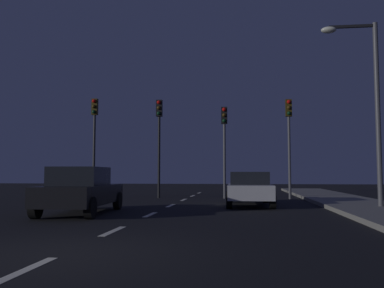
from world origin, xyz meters
TOP-DOWN VIEW (x-y plane):
  - ground_plane at (0.00, 7.00)m, footprint 80.00×80.00m
  - lane_stripe_nearest at (0.00, -1.20)m, footprint 0.16×1.60m
  - lane_stripe_second at (0.00, 2.60)m, footprint 0.16×1.60m
  - lane_stripe_third at (0.00, 6.40)m, footprint 0.16×1.60m
  - lane_stripe_fourth at (0.00, 10.20)m, footprint 0.16×1.60m
  - lane_stripe_fifth at (0.00, 14.00)m, footprint 0.16×1.60m
  - lane_stripe_sixth at (0.00, 17.80)m, footprint 0.16×1.60m
  - lane_stripe_seventh at (0.00, 21.60)m, footprint 0.16×1.60m
  - traffic_signal_far_left at (-5.18, 15.26)m, footprint 0.32×0.38m
  - traffic_signal_center_left at (-1.53, 15.26)m, footprint 0.32×0.38m
  - traffic_signal_center_right at (2.00, 15.25)m, footprint 0.32×0.38m
  - traffic_signal_far_right at (5.37, 15.25)m, footprint 0.32×0.38m
  - car_stopped_ahead at (3.20, 10.66)m, footprint 1.89×4.61m
  - car_adjacent_lane at (-2.32, 6.43)m, footprint 2.09×4.53m
  - street_lamp_right at (7.47, 8.86)m, footprint 2.02×0.36m

SIDE VIEW (x-z plane):
  - ground_plane at x=0.00m, z-range 0.00..0.00m
  - lane_stripe_nearest at x=0.00m, z-range 0.00..0.01m
  - lane_stripe_second at x=0.00m, z-range 0.00..0.01m
  - lane_stripe_third at x=0.00m, z-range 0.00..0.01m
  - lane_stripe_fourth at x=0.00m, z-range 0.00..0.01m
  - lane_stripe_fifth at x=0.00m, z-range 0.00..0.01m
  - lane_stripe_sixth at x=0.00m, z-range 0.00..0.01m
  - lane_stripe_seventh at x=0.00m, z-range 0.00..0.01m
  - car_stopped_ahead at x=3.20m, z-range 0.02..1.40m
  - car_adjacent_lane at x=-2.32m, z-range 0.01..1.53m
  - traffic_signal_center_right at x=2.00m, z-range 0.98..5.83m
  - traffic_signal_far_right at x=5.37m, z-range 1.03..6.22m
  - traffic_signal_center_left at x=-1.53m, z-range 1.04..6.35m
  - traffic_signal_far_left at x=-5.18m, z-range 1.06..6.52m
  - street_lamp_right at x=7.47m, z-range 0.73..7.56m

